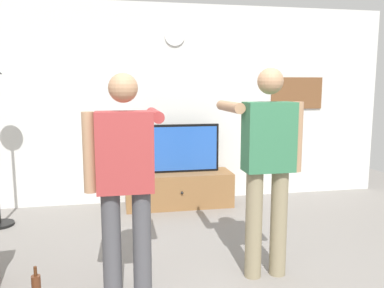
{
  "coord_description": "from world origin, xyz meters",
  "views": [
    {
      "loc": [
        -0.68,
        -2.48,
        1.61
      ],
      "look_at": [
        0.04,
        1.2,
        1.05
      ],
      "focal_mm": 36.76,
      "sensor_mm": 36.0,
      "label": 1
    }
  ],
  "objects_px": {
    "television": "(178,148)",
    "framed_picture": "(296,93)",
    "wall_clock": "(175,36)",
    "person_standing_nearer_couch": "(267,161)",
    "tv_stand": "(179,189)",
    "person_standing_nearer_lamp": "(125,175)"
  },
  "relations": [
    {
      "from": "television",
      "to": "framed_picture",
      "type": "xyz_separation_m",
      "value": [
        1.79,
        0.25,
        0.72
      ]
    },
    {
      "from": "wall_clock",
      "to": "person_standing_nearer_couch",
      "type": "distance_m",
      "value": 2.72
    },
    {
      "from": "television",
      "to": "framed_picture",
      "type": "distance_m",
      "value": 1.95
    },
    {
      "from": "tv_stand",
      "to": "person_standing_nearer_lamp",
      "type": "height_order",
      "value": "person_standing_nearer_lamp"
    },
    {
      "from": "framed_picture",
      "to": "person_standing_nearer_couch",
      "type": "height_order",
      "value": "person_standing_nearer_couch"
    },
    {
      "from": "person_standing_nearer_lamp",
      "to": "person_standing_nearer_couch",
      "type": "bearing_deg",
      "value": 7.28
    },
    {
      "from": "television",
      "to": "wall_clock",
      "type": "relative_size",
      "value": 4.12
    },
    {
      "from": "tv_stand",
      "to": "person_standing_nearer_couch",
      "type": "xyz_separation_m",
      "value": [
        0.41,
        -2.08,
        0.77
      ]
    },
    {
      "from": "framed_picture",
      "to": "person_standing_nearer_couch",
      "type": "relative_size",
      "value": 0.45
    },
    {
      "from": "person_standing_nearer_lamp",
      "to": "television",
      "type": "bearing_deg",
      "value": 71.71
    },
    {
      "from": "wall_clock",
      "to": "television",
      "type": "bearing_deg",
      "value": -90.0
    },
    {
      "from": "person_standing_nearer_lamp",
      "to": "person_standing_nearer_couch",
      "type": "height_order",
      "value": "person_standing_nearer_couch"
    },
    {
      "from": "framed_picture",
      "to": "person_standing_nearer_couch",
      "type": "distance_m",
      "value": 2.79
    },
    {
      "from": "television",
      "to": "wall_clock",
      "type": "xyz_separation_m",
      "value": [
        0.0,
        0.24,
        1.49
      ]
    },
    {
      "from": "wall_clock",
      "to": "person_standing_nearer_couch",
      "type": "bearing_deg",
      "value": -80.13
    },
    {
      "from": "person_standing_nearer_couch",
      "to": "tv_stand",
      "type": "bearing_deg",
      "value": 101.22
    },
    {
      "from": "television",
      "to": "person_standing_nearer_couch",
      "type": "bearing_deg",
      "value": -79.02
    },
    {
      "from": "tv_stand",
      "to": "television",
      "type": "xyz_separation_m",
      "value": [
        -0.0,
        0.05,
        0.55
      ]
    },
    {
      "from": "person_standing_nearer_lamp",
      "to": "framed_picture",
      "type": "bearing_deg",
      "value": 44.75
    },
    {
      "from": "television",
      "to": "person_standing_nearer_couch",
      "type": "height_order",
      "value": "person_standing_nearer_couch"
    },
    {
      "from": "tv_stand",
      "to": "framed_picture",
      "type": "relative_size",
      "value": 1.81
    },
    {
      "from": "framed_picture",
      "to": "person_standing_nearer_lamp",
      "type": "distance_m",
      "value": 3.62
    }
  ]
}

